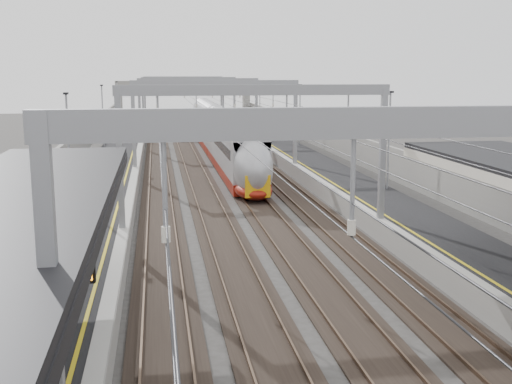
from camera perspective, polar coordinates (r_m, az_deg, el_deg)
name	(u,v)px	position (r m, az deg, el deg)	size (l,w,h in m)	color
platform_left	(115,168)	(53.46, -12.41, 2.08)	(4.00, 120.00, 1.00)	black
platform_right	(307,164)	(54.82, 4.54, 2.49)	(4.00, 120.00, 1.00)	black
tracks	(213,171)	(53.61, -3.82, 1.83)	(11.40, 140.00, 0.20)	black
overhead_line	(206,95)	(59.63, -4.46, 8.59)	(13.00, 140.00, 6.60)	gray
overbridge	(183,90)	(107.94, -6.48, 8.96)	(22.00, 2.20, 6.90)	gray
wall_left	(74,156)	(53.61, -15.87, 3.13)	(0.30, 120.00, 3.20)	gray
wall_right	(343,151)	(55.50, 7.78, 3.67)	(0.30, 120.00, 3.20)	gray
train	(222,140)	(60.43, -3.01, 4.66)	(2.51, 45.80, 3.98)	maroon
signal_green	(151,123)	(75.70, -9.33, 6.06)	(0.32, 0.32, 3.48)	black
signal_red_near	(221,121)	(78.62, -3.15, 6.34)	(0.32, 0.32, 3.48)	black
signal_red_far	(235,118)	(83.03, -1.92, 6.57)	(0.32, 0.32, 3.48)	black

